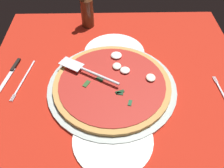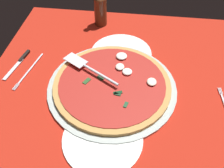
# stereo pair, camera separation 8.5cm
# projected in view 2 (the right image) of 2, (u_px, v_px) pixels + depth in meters

# --- Properties ---
(ground_plane) EXTENTS (0.98, 0.98, 0.01)m
(ground_plane) POSITION_uv_depth(u_px,v_px,m) (118.00, 87.00, 0.89)
(ground_plane) COLOR #B02214
(checker_pattern) EXTENTS (0.98, 0.98, 0.00)m
(checker_pattern) POSITION_uv_depth(u_px,v_px,m) (118.00, 86.00, 0.88)
(checker_pattern) COLOR silver
(checker_pattern) RESTS_ON ground_plane
(pizza_pan) EXTENTS (0.46, 0.46, 0.01)m
(pizza_pan) POSITION_uv_depth(u_px,v_px,m) (112.00, 87.00, 0.87)
(pizza_pan) COLOR #AFBBB5
(pizza_pan) RESTS_ON ground_plane
(dinner_plate_left) EXTENTS (0.24, 0.24, 0.01)m
(dinner_plate_left) POSITION_uv_depth(u_px,v_px,m) (103.00, 139.00, 0.73)
(dinner_plate_left) COLOR white
(dinner_plate_left) RESTS_ON ground_plane
(dinner_plate_right) EXTENTS (0.25, 0.25, 0.01)m
(dinner_plate_right) POSITION_uv_depth(u_px,v_px,m) (121.00, 53.00, 1.00)
(dinner_plate_right) COLOR white
(dinner_plate_right) RESTS_ON ground_plane
(pizza) EXTENTS (0.42, 0.42, 0.03)m
(pizza) POSITION_uv_depth(u_px,v_px,m) (112.00, 84.00, 0.86)
(pizza) COLOR tan
(pizza) RESTS_ON pizza_pan
(pizza_server) EXTENTS (0.15, 0.22, 0.01)m
(pizza_server) POSITION_uv_depth(u_px,v_px,m) (89.00, 68.00, 0.88)
(pizza_server) COLOR silver
(pizza_server) RESTS_ON pizza
(place_setting_far) EXTENTS (0.22, 0.17, 0.01)m
(place_setting_far) POSITION_uv_depth(u_px,v_px,m) (24.00, 67.00, 0.95)
(place_setting_far) COLOR white
(place_setting_far) RESTS_ON ground_plane
(beer_bottle) EXTENTS (0.06, 0.06, 0.25)m
(beer_bottle) POSITION_uv_depth(u_px,v_px,m) (100.00, 7.00, 1.08)
(beer_bottle) COLOR #532C17
(beer_bottle) RESTS_ON ground_plane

